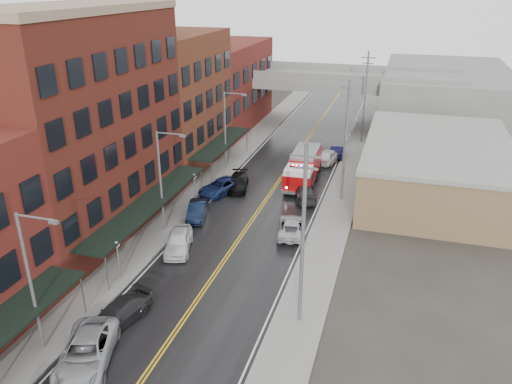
# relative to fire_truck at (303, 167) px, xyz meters

# --- Properties ---
(road) EXTENTS (11.00, 160.00, 0.02)m
(road) POSITION_rel_fire_truck_xyz_m (-2.57, -8.51, -1.75)
(road) COLOR black
(road) RESTS_ON ground
(sidewalk_left) EXTENTS (3.00, 160.00, 0.15)m
(sidewalk_left) POSITION_rel_fire_truck_xyz_m (-9.87, -8.51, -1.68)
(sidewalk_left) COLOR slate
(sidewalk_left) RESTS_ON ground
(sidewalk_right) EXTENTS (3.00, 160.00, 0.15)m
(sidewalk_right) POSITION_rel_fire_truck_xyz_m (4.73, -8.51, -1.68)
(sidewalk_right) COLOR slate
(sidewalk_right) RESTS_ON ground
(curb_left) EXTENTS (0.30, 160.00, 0.15)m
(curb_left) POSITION_rel_fire_truck_xyz_m (-8.22, -8.51, -1.68)
(curb_left) COLOR gray
(curb_left) RESTS_ON ground
(curb_right) EXTENTS (0.30, 160.00, 0.15)m
(curb_right) POSITION_rel_fire_truck_xyz_m (3.08, -8.51, -1.68)
(curb_right) COLOR gray
(curb_right) RESTS_ON ground
(brick_building_b) EXTENTS (9.00, 20.00, 18.00)m
(brick_building_b) POSITION_rel_fire_truck_xyz_m (-15.87, -15.51, 7.24)
(brick_building_b) COLOR #531A16
(brick_building_b) RESTS_ON ground
(brick_building_c) EXTENTS (9.00, 15.00, 15.00)m
(brick_building_c) POSITION_rel_fire_truck_xyz_m (-15.87, 1.99, 5.74)
(brick_building_c) COLOR #5F2C1C
(brick_building_c) RESTS_ON ground
(brick_building_far) EXTENTS (9.00, 20.00, 12.00)m
(brick_building_far) POSITION_rel_fire_truck_xyz_m (-15.87, 19.49, 4.24)
(brick_building_far) COLOR maroon
(brick_building_far) RESTS_ON ground
(tan_building) EXTENTS (14.00, 22.00, 5.00)m
(tan_building) POSITION_rel_fire_truck_xyz_m (13.43, 1.49, 0.74)
(tan_building) COLOR #7E6244
(tan_building) RESTS_ON ground
(right_far_block) EXTENTS (18.00, 30.00, 8.00)m
(right_far_block) POSITION_rel_fire_truck_xyz_m (15.43, 31.49, 2.24)
(right_far_block) COLOR slate
(right_far_block) RESTS_ON ground
(awning_1) EXTENTS (2.60, 18.00, 3.09)m
(awning_1) POSITION_rel_fire_truck_xyz_m (-10.06, -15.51, 1.23)
(awning_1) COLOR black
(awning_1) RESTS_ON ground
(awning_2) EXTENTS (2.60, 13.00, 3.09)m
(awning_2) POSITION_rel_fire_truck_xyz_m (-10.05, 1.99, 1.23)
(awning_2) COLOR black
(awning_2) RESTS_ON ground
(globe_lamp_1) EXTENTS (0.44, 0.44, 3.12)m
(globe_lamp_1) POSITION_rel_fire_truck_xyz_m (-8.97, -22.51, 0.56)
(globe_lamp_1) COLOR #59595B
(globe_lamp_1) RESTS_ON ground
(globe_lamp_2) EXTENTS (0.44, 0.44, 3.12)m
(globe_lamp_2) POSITION_rel_fire_truck_xyz_m (-8.97, -8.51, 0.56)
(globe_lamp_2) COLOR #59595B
(globe_lamp_2) RESTS_ON ground
(street_lamp_0) EXTENTS (2.64, 0.22, 9.00)m
(street_lamp_0) POSITION_rel_fire_truck_xyz_m (-9.11, -30.51, 3.43)
(street_lamp_0) COLOR #59595B
(street_lamp_0) RESTS_ON ground
(street_lamp_1) EXTENTS (2.64, 0.22, 9.00)m
(street_lamp_1) POSITION_rel_fire_truck_xyz_m (-9.11, -14.51, 3.43)
(street_lamp_1) COLOR #59595B
(street_lamp_1) RESTS_ON ground
(street_lamp_2) EXTENTS (2.64, 0.22, 9.00)m
(street_lamp_2) POSITION_rel_fire_truck_xyz_m (-9.11, 1.49, 3.43)
(street_lamp_2) COLOR #59595B
(street_lamp_2) RESTS_ON ground
(utility_pole_0) EXTENTS (1.80, 0.24, 12.00)m
(utility_pole_0) POSITION_rel_fire_truck_xyz_m (4.63, -23.51, 4.55)
(utility_pole_0) COLOR #59595B
(utility_pole_0) RESTS_ON ground
(utility_pole_1) EXTENTS (1.80, 0.24, 12.00)m
(utility_pole_1) POSITION_rel_fire_truck_xyz_m (4.63, -3.51, 4.55)
(utility_pole_1) COLOR #59595B
(utility_pole_1) RESTS_ON ground
(utility_pole_2) EXTENTS (1.80, 0.24, 12.00)m
(utility_pole_2) POSITION_rel_fire_truck_xyz_m (4.63, 16.49, 4.55)
(utility_pole_2) COLOR #59595B
(utility_pole_2) RESTS_ON ground
(overpass) EXTENTS (40.00, 10.00, 7.50)m
(overpass) POSITION_rel_fire_truck_xyz_m (-2.57, 23.49, 4.23)
(overpass) COLOR slate
(overpass) RESTS_ON ground
(fire_truck) EXTENTS (3.81, 8.97, 3.24)m
(fire_truck) POSITION_rel_fire_truck_xyz_m (0.00, 0.00, 0.00)
(fire_truck) COLOR #980709
(fire_truck) RESTS_ON ground
(parked_car_left_2) EXTENTS (4.50, 6.50, 1.65)m
(parked_car_left_2) POSITION_rel_fire_truck_xyz_m (-6.17, -30.80, -0.93)
(parked_car_left_2) COLOR #A2A5AA
(parked_car_left_2) RESTS_ON ground
(parked_car_left_3) EXTENTS (3.13, 5.23, 1.42)m
(parked_car_left_3) POSITION_rel_fire_truck_xyz_m (-6.37, -27.01, -1.05)
(parked_car_left_3) COLOR black
(parked_car_left_3) RESTS_ON ground
(parked_car_left_4) EXTENTS (3.26, 5.22, 1.66)m
(parked_car_left_4) POSITION_rel_fire_truck_xyz_m (-6.69, -17.31, -0.93)
(parked_car_left_4) COLOR silver
(parked_car_left_4) RESTS_ON ground
(parked_car_left_5) EXTENTS (2.59, 4.66, 1.46)m
(parked_car_left_5) POSITION_rel_fire_truck_xyz_m (-7.57, -11.31, -1.03)
(parked_car_left_5) COLOR black
(parked_car_left_5) RESTS_ON ground
(parked_car_left_6) EXTENTS (4.00, 5.67, 1.44)m
(parked_car_left_6) POSITION_rel_fire_truck_xyz_m (-7.57, -5.31, -1.04)
(parked_car_left_6) COLOR navy
(parked_car_left_6) RESTS_ON ground
(parked_car_left_7) EXTENTS (3.00, 5.18, 1.41)m
(parked_car_left_7) POSITION_rel_fire_truck_xyz_m (-6.17, -3.71, -1.05)
(parked_car_left_7) COLOR black
(parked_car_left_7) RESTS_ON ground
(parked_car_right_0) EXTENTS (3.15, 5.33, 1.39)m
(parked_car_right_0) POSITION_rel_fire_truck_xyz_m (1.47, -11.96, -1.06)
(parked_car_right_0) COLOR #B4B8BD
(parked_car_right_0) RESTS_ON ground
(parked_car_right_1) EXTENTS (3.54, 5.31, 1.43)m
(parked_car_right_1) POSITION_rel_fire_truck_xyz_m (1.03, -4.31, -1.04)
(parked_car_right_1) COLOR #2B2B2E
(parked_car_right_1) RESTS_ON ground
(parked_car_right_2) EXTENTS (2.98, 5.16, 1.65)m
(parked_car_right_2) POSITION_rel_fire_truck_xyz_m (1.66, 7.21, -0.93)
(parked_car_right_2) COLOR silver
(parked_car_right_2) RESTS_ON ground
(parked_car_right_3) EXTENTS (1.86, 4.48, 1.44)m
(parked_car_right_3) POSITION_rel_fire_truck_xyz_m (2.29, 9.69, -1.04)
(parked_car_right_3) COLOR black
(parked_car_right_3) RESTS_ON ground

